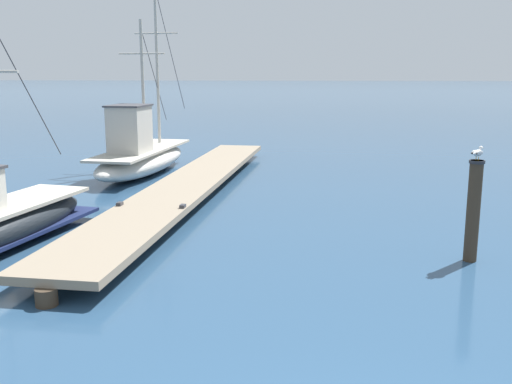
{
  "coord_description": "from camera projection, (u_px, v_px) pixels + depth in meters",
  "views": [
    {
      "loc": [
        -0.68,
        -3.81,
        3.72
      ],
      "look_at": [
        -1.73,
        7.33,
        1.4
      ],
      "focal_mm": 41.46,
      "sensor_mm": 36.0,
      "label": 1
    }
  ],
  "objects": [
    {
      "name": "mooring_piling",
      "position": [
        473.0,
        209.0,
        11.52
      ],
      "size": [
        0.3,
        0.3,
        2.02
      ],
      "color": "#3D3023",
      "rests_on": "ground"
    },
    {
      "name": "fishing_boat_1",
      "position": [
        140.0,
        155.0,
        21.24
      ],
      "size": [
        2.56,
        8.66,
        7.15
      ],
      "color": "silver",
      "rests_on": "ground"
    },
    {
      "name": "floating_dock",
      "position": [
        189.0,
        184.0,
        17.72
      ],
      "size": [
        2.88,
        17.47,
        0.53
      ],
      "color": "gray",
      "rests_on": "ground"
    },
    {
      "name": "perched_seagull",
      "position": [
        478.0,
        153.0,
        11.29
      ],
      "size": [
        0.29,
        0.31,
        0.26
      ],
      "color": "gold",
      "rests_on": "mooring_piling"
    }
  ]
}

